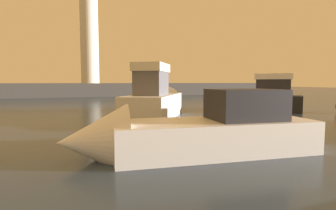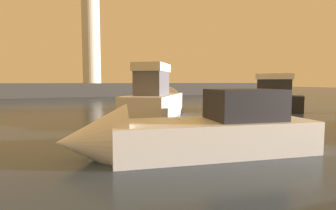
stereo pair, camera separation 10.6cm
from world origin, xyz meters
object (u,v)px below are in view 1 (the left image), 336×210
(motorboat_2, at_px, (249,99))
(lighthouse, at_px, (89,33))
(motorboat_4, at_px, (183,133))
(motorboat_0, at_px, (159,100))

(motorboat_2, bearing_deg, lighthouse, 109.25)
(lighthouse, bearing_deg, motorboat_4, -91.38)
(lighthouse, distance_m, motorboat_0, 31.28)
(motorboat_4, bearing_deg, lighthouse, 88.62)
(lighthouse, height_order, motorboat_0, lighthouse)
(motorboat_2, xyz_separation_m, motorboat_4, (-11.19, -10.60, -0.26))
(lighthouse, xyz_separation_m, motorboat_4, (-0.96, -39.87, -10.07))
(lighthouse, height_order, motorboat_2, lighthouse)
(motorboat_0, xyz_separation_m, motorboat_2, (8.38, 0.43, -0.16))
(motorboat_4, bearing_deg, motorboat_2, 43.45)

